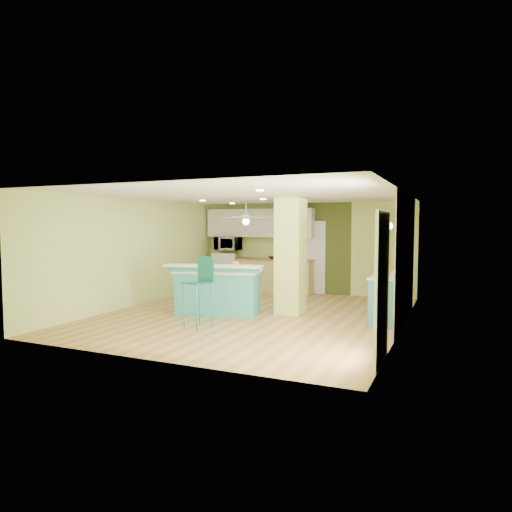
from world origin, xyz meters
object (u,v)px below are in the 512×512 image
Objects in this scene: peninsula at (218,291)px; bar_stool at (201,280)px; fruit_bowl at (275,258)px; side_counter at (389,298)px; canister at (236,266)px.

bar_stool reaches higher than peninsula.
fruit_bowl is at bearing 77.14° from peninsula.
fruit_bowl is at bearing 142.78° from side_counter.
peninsula is 1.32m from bar_stool.
fruit_bowl is (-0.32, 4.51, 0.10)m from bar_stool.
side_counter is at bearing 8.71° from canister.
peninsula is 6.27× the size of fruit_bowl.
side_counter is (3.12, 1.89, -0.41)m from bar_stool.
fruit_bowl is (-0.01, 3.29, 0.48)m from peninsula.
fruit_bowl is (-3.44, 2.62, 0.51)m from side_counter.
peninsula is 1.59× the size of bar_stool.
peninsula is 0.64m from canister.
peninsula is 3.32m from fruit_bowl.
peninsula is at bearing -148.98° from canister.
peninsula is 1.45× the size of side_counter.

